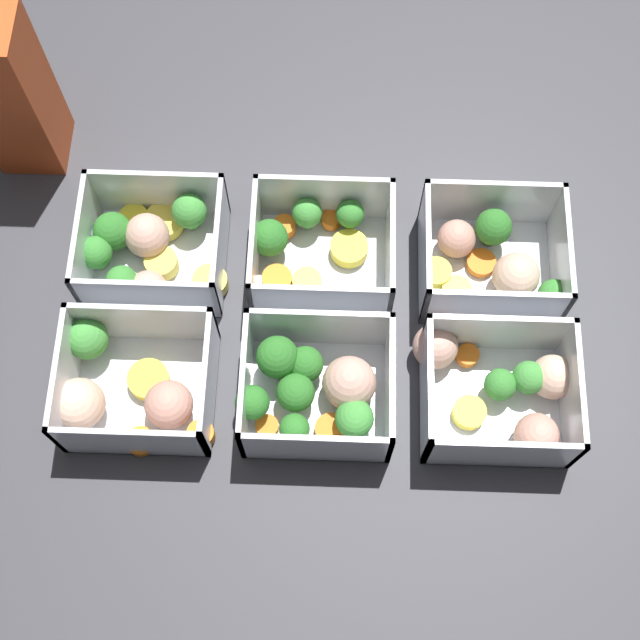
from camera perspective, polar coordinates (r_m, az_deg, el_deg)
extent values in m
plane|color=#38383D|center=(0.86, 0.00, -0.63)|extent=(4.00, 4.00, 0.00)
cube|color=silver|center=(0.86, -11.19, -4.55)|extent=(0.14, 0.12, 0.00)
cube|color=silver|center=(0.81, -12.06, -7.67)|extent=(0.14, 0.01, 0.07)
cube|color=silver|center=(0.84, -11.20, -0.14)|extent=(0.14, 0.01, 0.07)
cube|color=silver|center=(0.84, -15.97, -3.62)|extent=(0.01, 0.12, 0.07)
cube|color=silver|center=(0.81, -7.12, -4.02)|extent=(0.01, 0.12, 0.07)
sphere|color=beige|center=(0.84, -15.16, -5.19)|extent=(0.07, 0.07, 0.05)
cylinder|color=yellow|center=(0.85, -10.90, -3.77)|extent=(0.04, 0.04, 0.01)
sphere|color=tan|center=(0.82, -9.66, -5.35)|extent=(0.06, 0.06, 0.04)
cylinder|color=#519448|center=(0.87, -14.33, -1.67)|extent=(0.01, 0.01, 0.01)
sphere|color=#42933D|center=(0.85, -14.67, -1.16)|extent=(0.04, 0.04, 0.04)
cylinder|color=orange|center=(0.84, -11.40, -7.62)|extent=(0.03, 0.03, 0.01)
cylinder|color=orange|center=(0.83, -7.62, -7.27)|extent=(0.03, 0.03, 0.02)
cube|color=silver|center=(0.84, -0.15, -4.98)|extent=(0.14, 0.12, 0.00)
cube|color=silver|center=(0.79, -0.30, -8.21)|extent=(0.14, 0.01, 0.07)
cube|color=silver|center=(0.83, -0.03, -0.49)|extent=(0.14, 0.01, 0.07)
cube|color=silver|center=(0.81, -4.79, -4.11)|extent=(0.01, 0.12, 0.07)
cube|color=silver|center=(0.81, 4.48, -4.39)|extent=(0.01, 0.12, 0.07)
cylinder|color=#407A37|center=(0.82, -1.62, -7.26)|extent=(0.01, 0.01, 0.01)
sphere|color=#2D7228|center=(0.81, -1.65, -6.97)|extent=(0.03, 0.03, 0.03)
cylinder|color=#407A37|center=(0.83, -1.54, -5.04)|extent=(0.01, 0.01, 0.01)
sphere|color=#2D7228|center=(0.81, -1.57, -4.66)|extent=(0.04, 0.04, 0.04)
cylinder|color=orange|center=(0.83, -3.40, -6.82)|extent=(0.03, 0.03, 0.01)
cylinder|color=orange|center=(0.82, 0.69, -7.01)|extent=(0.04, 0.04, 0.01)
sphere|color=#D19E8C|center=(0.82, 1.88, -4.05)|extent=(0.07, 0.07, 0.05)
cylinder|color=#407A37|center=(0.84, -2.67, -2.92)|extent=(0.01, 0.01, 0.02)
sphere|color=#2D7228|center=(0.82, -2.74, -2.38)|extent=(0.04, 0.04, 0.04)
cylinder|color=#519448|center=(0.83, 2.17, -6.67)|extent=(0.01, 0.01, 0.01)
sphere|color=#42933D|center=(0.81, 2.22, -6.31)|extent=(0.04, 0.04, 0.04)
cylinder|color=#407A37|center=(0.83, -4.26, -5.69)|extent=(0.01, 0.01, 0.02)
sphere|color=#2D7228|center=(0.81, -4.36, -5.28)|extent=(0.03, 0.03, 0.03)
cylinder|color=#407A37|center=(0.84, -0.93, -3.25)|extent=(0.01, 0.01, 0.01)
sphere|color=#2D7228|center=(0.82, -0.95, -2.84)|extent=(0.03, 0.03, 0.03)
cube|color=silver|center=(0.85, 10.95, -5.23)|extent=(0.14, 0.12, 0.00)
cube|color=silver|center=(0.81, 11.54, -8.41)|extent=(0.14, 0.01, 0.07)
cube|color=silver|center=(0.84, 11.20, -0.81)|extent=(0.14, 0.01, 0.07)
cube|color=silver|center=(0.81, 6.82, -4.45)|extent=(0.01, 0.12, 0.07)
cube|color=silver|center=(0.84, 15.78, -4.59)|extent=(0.01, 0.12, 0.07)
sphere|color=tan|center=(0.83, 13.69, -7.17)|extent=(0.05, 0.05, 0.04)
cylinder|color=yellow|center=(0.84, 9.51, -5.86)|extent=(0.04, 0.04, 0.01)
cylinder|color=#519448|center=(0.86, 12.95, -4.00)|extent=(0.01, 0.01, 0.01)
sphere|color=#42933D|center=(0.84, 13.21, -3.61)|extent=(0.03, 0.03, 0.03)
cylinder|color=orange|center=(0.86, 9.42, -2.27)|extent=(0.03, 0.03, 0.01)
cylinder|color=#49883F|center=(0.85, 11.25, -4.42)|extent=(0.01, 0.01, 0.01)
sphere|color=#388433|center=(0.83, 11.46, -4.07)|extent=(0.03, 0.03, 0.03)
sphere|color=beige|center=(0.85, 14.66, -3.55)|extent=(0.05, 0.05, 0.04)
sphere|color=#D19E8C|center=(0.84, 7.39, -1.69)|extent=(0.06, 0.06, 0.04)
cube|color=silver|center=(0.91, -10.27, 3.81)|extent=(0.14, 0.12, 0.00)
cube|color=silver|center=(0.85, -11.03, 1.35)|extent=(0.14, 0.01, 0.07)
cube|color=silver|center=(0.90, -10.28, 8.02)|extent=(0.14, 0.01, 0.07)
cube|color=silver|center=(0.89, -14.77, 4.83)|extent=(0.01, 0.12, 0.07)
cube|color=silver|center=(0.87, -6.40, 4.71)|extent=(0.01, 0.12, 0.07)
cylinder|color=#DBC647|center=(0.92, -9.94, 6.22)|extent=(0.04, 0.04, 0.01)
sphere|color=#D19E8C|center=(0.87, -10.93, 1.92)|extent=(0.04, 0.04, 0.04)
cylinder|color=#DBC647|center=(0.89, -10.10, 3.58)|extent=(0.04, 0.04, 0.02)
cylinder|color=#49883F|center=(0.89, -12.32, 1.93)|extent=(0.01, 0.01, 0.01)
sphere|color=#388433|center=(0.87, -12.57, 2.43)|extent=(0.03, 0.03, 0.03)
cylinder|color=#407A37|center=(0.92, -12.87, 4.99)|extent=(0.01, 0.01, 0.01)
sphere|color=#2D7228|center=(0.90, -13.13, 5.56)|extent=(0.04, 0.04, 0.04)
cylinder|color=#519448|center=(0.91, -8.19, 6.28)|extent=(0.01, 0.01, 0.02)
sphere|color=#42933D|center=(0.89, -8.37, 6.92)|extent=(0.04, 0.04, 0.04)
cylinder|color=#DBC647|center=(0.88, -7.03, 2.40)|extent=(0.05, 0.05, 0.02)
cylinder|color=yellow|center=(0.92, -11.81, 6.30)|extent=(0.04, 0.04, 0.01)
sphere|color=#D19E8C|center=(0.89, -11.01, 5.32)|extent=(0.06, 0.06, 0.04)
cylinder|color=#49883F|center=(0.91, -13.89, 3.67)|extent=(0.01, 0.01, 0.01)
sphere|color=#388433|center=(0.89, -14.16, 4.21)|extent=(0.03, 0.03, 0.03)
cube|color=silver|center=(0.89, 0.14, 3.56)|extent=(0.14, 0.12, 0.00)
cube|color=silver|center=(0.84, 0.03, 1.04)|extent=(0.14, 0.01, 0.07)
cube|color=silver|center=(0.89, 0.27, 7.86)|extent=(0.14, 0.01, 0.07)
cube|color=silver|center=(0.86, -4.20, 4.66)|extent=(0.01, 0.12, 0.07)
cube|color=silver|center=(0.86, 4.51, 4.41)|extent=(0.01, 0.12, 0.07)
cylinder|color=yellow|center=(0.89, 1.87, 4.60)|extent=(0.04, 0.04, 0.01)
cylinder|color=#407A37|center=(0.89, -3.19, 4.69)|extent=(0.01, 0.01, 0.01)
sphere|color=#2D7228|center=(0.87, -3.26, 5.27)|extent=(0.04, 0.04, 0.04)
cylinder|color=orange|center=(0.90, 0.74, 6.45)|extent=(0.03, 0.03, 0.01)
cylinder|color=orange|center=(0.87, -2.98, 1.01)|extent=(0.03, 0.03, 0.01)
cylinder|color=orange|center=(0.87, -2.76, 2.56)|extent=(0.04, 0.04, 0.01)
cylinder|color=#DBC647|center=(0.87, -0.84, 2.39)|extent=(0.03, 0.03, 0.02)
cylinder|color=#519448|center=(0.90, -0.82, 6.31)|extent=(0.01, 0.01, 0.01)
sphere|color=#42933D|center=(0.88, -0.84, 6.88)|extent=(0.03, 0.03, 0.03)
cylinder|color=orange|center=(0.90, -2.28, 5.98)|extent=(0.03, 0.03, 0.01)
cylinder|color=#49883F|center=(0.90, 1.90, 6.26)|extent=(0.01, 0.01, 0.02)
sphere|color=#388433|center=(0.89, 1.94, 6.82)|extent=(0.03, 0.03, 0.03)
cube|color=silver|center=(0.90, 10.60, 3.20)|extent=(0.14, 0.12, 0.00)
cube|color=silver|center=(0.85, 11.14, 0.69)|extent=(0.14, 0.01, 0.07)
cube|color=silver|center=(0.90, 10.84, 7.43)|extent=(0.14, 0.01, 0.07)
cube|color=silver|center=(0.86, 6.71, 4.33)|extent=(0.01, 0.12, 0.07)
cube|color=silver|center=(0.89, 15.15, 3.97)|extent=(0.01, 0.12, 0.07)
cylinder|color=#DBC647|center=(0.88, 8.73, 1.85)|extent=(0.04, 0.04, 0.01)
cylinder|color=#49883F|center=(0.89, 14.47, 1.10)|extent=(0.01, 0.01, 0.01)
sphere|color=#388433|center=(0.88, 14.73, 1.55)|extent=(0.03, 0.03, 0.03)
sphere|color=beige|center=(0.88, 12.44, 2.79)|extent=(0.06, 0.06, 0.05)
cylinder|color=yellow|center=(0.88, 7.43, 2.97)|extent=(0.04, 0.04, 0.02)
cylinder|color=#407A37|center=(0.91, 10.80, 5.23)|extent=(0.01, 0.01, 0.02)
sphere|color=#2D7228|center=(0.89, 11.05, 5.86)|extent=(0.04, 0.04, 0.04)
sphere|color=tan|center=(0.89, 8.73, 5.16)|extent=(0.05, 0.05, 0.04)
cylinder|color=orange|center=(0.90, 10.27, 3.61)|extent=(0.04, 0.04, 0.01)
cube|color=#D14C1E|center=(0.93, -19.19, 13.60)|extent=(0.07, 0.07, 0.19)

